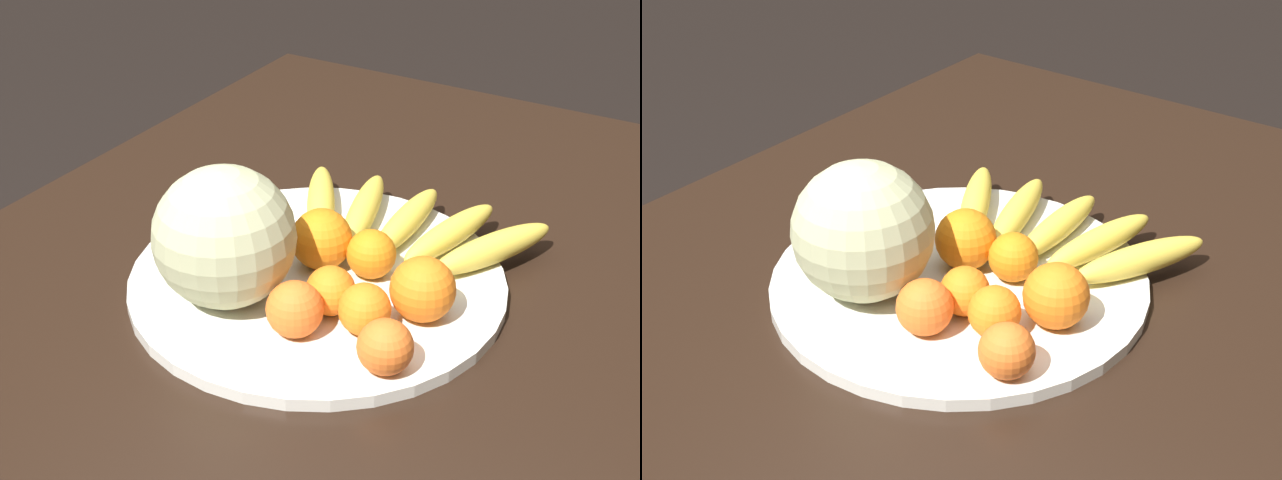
{
  "view_description": "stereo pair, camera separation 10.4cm",
  "coord_description": "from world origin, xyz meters",
  "views": [
    {
      "loc": [
        -0.74,
        -0.46,
        1.36
      ],
      "look_at": [
        0.03,
        -0.0,
        0.82
      ],
      "focal_mm": 50.0,
      "sensor_mm": 36.0,
      "label": 1
    },
    {
      "loc": [
        -0.68,
        -0.54,
        1.36
      ],
      "look_at": [
        0.03,
        -0.0,
        0.82
      ],
      "focal_mm": 50.0,
      "sensor_mm": 36.0,
      "label": 2
    }
  ],
  "objects": [
    {
      "name": "produce_tag",
      "position": [
        -0.01,
        -0.03,
        0.77
      ],
      "size": [
        0.09,
        0.08,
        0.0
      ],
      "rotation": [
        0.0,
        0.0,
        -0.68
      ],
      "color": "white",
      "rests_on": "fruit_bowl"
    },
    {
      "name": "orange_front_left",
      "position": [
        -0.04,
        -0.1,
        0.8
      ],
      "size": [
        0.06,
        0.06,
        0.06
      ],
      "color": "orange",
      "rests_on": "fruit_bowl"
    },
    {
      "name": "orange_back_left",
      "position": [
        -0.09,
        -0.15,
        0.8
      ],
      "size": [
        0.06,
        0.06,
        0.06
      ],
      "color": "orange",
      "rests_on": "fruit_bowl"
    },
    {
      "name": "fruit_bowl",
      "position": [
        0.03,
        -0.0,
        0.76
      ],
      "size": [
        0.45,
        0.45,
        0.02
      ],
      "color": "silver",
      "rests_on": "kitchen_table"
    },
    {
      "name": "kitchen_table",
      "position": [
        0.0,
        0.0,
        0.66
      ],
      "size": [
        1.45,
        0.96,
        0.76
      ],
      "color": "black",
      "rests_on": "ground_plane"
    },
    {
      "name": "orange_mid_center",
      "position": [
        -0.03,
        -0.05,
        0.8
      ],
      "size": [
        0.06,
        0.06,
        0.06
      ],
      "color": "orange",
      "rests_on": "fruit_bowl"
    },
    {
      "name": "melon",
      "position": [
        -0.06,
        0.06,
        0.85
      ],
      "size": [
        0.16,
        0.16,
        0.16
      ],
      "color": "#B2B789",
      "rests_on": "fruit_bowl"
    },
    {
      "name": "orange_side_extra",
      "position": [
        -0.08,
        -0.04,
        0.8
      ],
      "size": [
        0.06,
        0.06,
        0.06
      ],
      "color": "orange",
      "rests_on": "fruit_bowl"
    },
    {
      "name": "banana_bunch",
      "position": [
        0.16,
        -0.05,
        0.79
      ],
      "size": [
        0.21,
        0.36,
        0.04
      ],
      "rotation": [
        0.0,
        0.0,
        6.31
      ],
      "color": "brown",
      "rests_on": "fruit_bowl"
    },
    {
      "name": "orange_front_right",
      "position": [
        0.05,
        0.01,
        0.81
      ],
      "size": [
        0.07,
        0.07,
        0.07
      ],
      "color": "orange",
      "rests_on": "fruit_bowl"
    },
    {
      "name": "orange_top_small",
      "position": [
        0.06,
        -0.06,
        0.8
      ],
      "size": [
        0.06,
        0.06,
        0.06
      ],
      "color": "orange",
      "rests_on": "fruit_bowl"
    },
    {
      "name": "orange_back_right",
      "position": [
        0.01,
        -0.14,
        0.81
      ],
      "size": [
        0.07,
        0.07,
        0.07
      ],
      "color": "orange",
      "rests_on": "fruit_bowl"
    }
  ]
}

